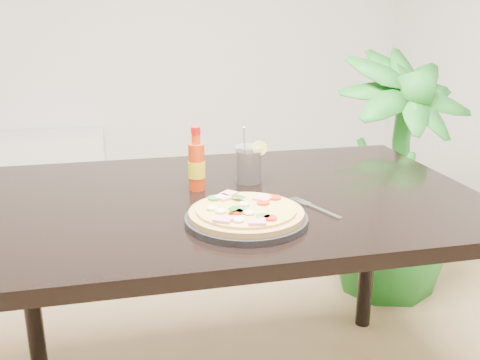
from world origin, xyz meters
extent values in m
plane|color=white|center=(0.00, 2.25, 1.30)|extent=(4.00, 0.00, 4.00)
cube|color=black|center=(0.31, -0.04, 0.73)|extent=(1.40, 0.90, 0.04)
cylinder|color=black|center=(-0.33, 0.35, 0.35)|extent=(0.06, 0.06, 0.71)
cylinder|color=black|center=(0.95, 0.35, 0.35)|extent=(0.06, 0.06, 0.71)
cylinder|color=black|center=(0.30, -0.25, 0.76)|extent=(0.30, 0.30, 0.02)
cylinder|color=tan|center=(0.30, -0.25, 0.77)|extent=(0.28, 0.28, 0.01)
cylinder|color=#E1C361|center=(0.30, -0.25, 0.78)|extent=(0.25, 0.25, 0.01)
cube|color=pink|center=(0.28, -0.15, 0.79)|extent=(0.05, 0.05, 0.01)
cube|color=pink|center=(0.26, -0.18, 0.79)|extent=(0.05, 0.05, 0.01)
cube|color=pink|center=(0.36, -0.21, 0.79)|extent=(0.05, 0.05, 0.01)
cube|color=pink|center=(0.23, -0.33, 0.79)|extent=(0.05, 0.05, 0.01)
cube|color=pink|center=(0.30, -0.36, 0.79)|extent=(0.05, 0.04, 0.01)
cylinder|color=red|center=(0.27, -0.28, 0.79)|extent=(0.03, 0.03, 0.01)
cylinder|color=red|center=(0.35, -0.24, 0.79)|extent=(0.03, 0.03, 0.01)
cylinder|color=red|center=(0.39, -0.21, 0.79)|extent=(0.03, 0.03, 0.01)
cylinder|color=red|center=(0.34, -0.34, 0.79)|extent=(0.03, 0.03, 0.01)
cylinder|color=#39852C|center=(0.33, -0.33, 0.79)|extent=(0.03, 0.03, 0.01)
cylinder|color=#39852C|center=(0.24, -0.18, 0.79)|extent=(0.03, 0.03, 0.01)
cylinder|color=#39852C|center=(0.29, -0.28, 0.79)|extent=(0.03, 0.03, 0.01)
ellipsoid|color=white|center=(0.30, -0.24, 0.79)|extent=(0.03, 0.03, 0.01)
ellipsoid|color=white|center=(0.24, -0.27, 0.79)|extent=(0.03, 0.03, 0.01)
ellipsoid|color=white|center=(0.25, -0.17, 0.79)|extent=(0.03, 0.03, 0.01)
ellipsoid|color=white|center=(0.22, -0.25, 0.79)|extent=(0.03, 0.03, 0.01)
ellipsoid|color=white|center=(0.27, -0.34, 0.79)|extent=(0.03, 0.03, 0.01)
ellipsoid|color=white|center=(0.30, -0.30, 0.79)|extent=(0.03, 0.03, 0.01)
ellipsoid|color=#1B6417|center=(0.27, -0.28, 0.80)|extent=(0.04, 0.04, 0.00)
ellipsoid|color=#1B6417|center=(0.30, -0.20, 0.80)|extent=(0.04, 0.04, 0.00)
cylinder|color=red|center=(0.22, 0.02, 0.82)|extent=(0.05, 0.05, 0.14)
cylinder|color=yellow|center=(0.22, 0.02, 0.81)|extent=(0.05, 0.05, 0.05)
cylinder|color=red|center=(0.22, 0.02, 0.90)|extent=(0.03, 0.03, 0.03)
cylinder|color=red|center=(0.22, 0.02, 0.93)|extent=(0.03, 0.03, 0.02)
cylinder|color=black|center=(0.39, 0.06, 0.80)|extent=(0.08, 0.08, 0.10)
cylinder|color=silver|center=(0.39, 0.06, 0.81)|extent=(0.09, 0.09, 0.11)
cylinder|color=#F2E059|center=(0.42, 0.04, 0.86)|extent=(0.04, 0.01, 0.04)
cylinder|color=#B2B2B7|center=(0.38, 0.07, 0.84)|extent=(0.03, 0.06, 0.17)
cube|color=silver|center=(0.51, -0.24, 0.75)|extent=(0.06, 0.12, 0.00)
cube|color=silver|center=(0.49, -0.16, 0.75)|extent=(0.04, 0.05, 0.00)
cube|color=silver|center=(0.46, -0.13, 0.75)|extent=(0.01, 0.03, 0.00)
cube|color=silver|center=(0.47, -0.13, 0.75)|extent=(0.01, 0.03, 0.00)
cube|color=silver|center=(0.48, -0.13, 0.75)|extent=(0.01, 0.03, 0.00)
cube|color=silver|center=(0.48, -0.13, 0.75)|extent=(0.01, 0.03, 0.00)
imported|color=#217E25|center=(1.19, 0.63, 0.54)|extent=(0.73, 0.73, 1.09)
cylinder|color=brown|center=(1.19, 0.63, 0.11)|extent=(0.28, 0.28, 0.22)
camera|label=1|loc=(0.02, -1.44, 1.24)|focal=40.00mm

